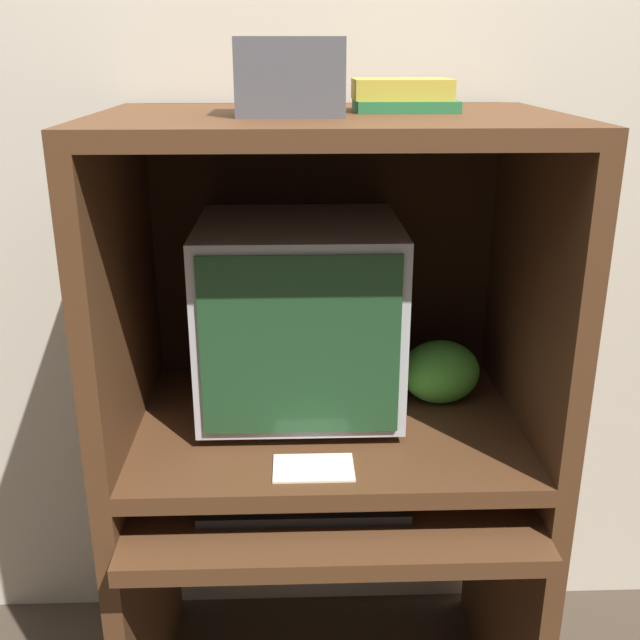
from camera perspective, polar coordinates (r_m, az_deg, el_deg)
wall_back at (r=1.79m, az=0.18°, el=14.03°), size 6.00×0.06×2.60m
desk_base at (r=1.76m, az=0.66°, el=-18.10°), size 0.87×0.65×0.64m
desk_monitor_shelf at (r=1.62m, az=0.64°, el=-8.27°), size 0.87×0.59×0.10m
hutch_upper at (r=1.50m, az=0.64°, el=7.18°), size 0.87×0.59×0.63m
crt_monitor at (r=1.58m, az=-1.59°, el=0.37°), size 0.41×0.39×0.41m
keyboard at (r=1.51m, az=-1.25°, el=-13.51°), size 0.41×0.15×0.03m
mouse at (r=1.53m, az=8.44°, el=-13.22°), size 0.06×0.04×0.03m
snack_bag at (r=1.67m, az=9.15°, el=-3.91°), size 0.17×0.13×0.14m
book_stack at (r=1.49m, az=6.32°, el=16.62°), size 0.19×0.15×0.06m
paper_card at (r=1.43m, az=-0.50°, el=-11.20°), size 0.15×0.10×0.00m
storage_box at (r=1.39m, az=-2.30°, el=18.04°), size 0.19×0.16×0.13m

